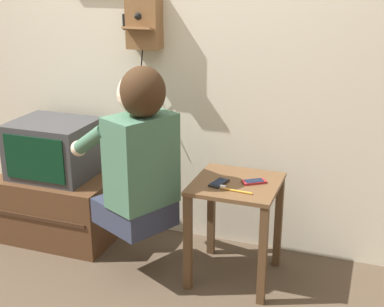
{
  "coord_description": "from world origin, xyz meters",
  "views": [
    {
      "loc": [
        1.18,
        -1.9,
        1.64
      ],
      "look_at": [
        0.29,
        0.56,
        0.71
      ],
      "focal_mm": 50.0,
      "sensor_mm": 36.0,
      "label": 1
    }
  ],
  "objects": [
    {
      "name": "person",
      "position": [
        0.03,
        0.45,
        0.74
      ],
      "size": [
        0.61,
        0.54,
        0.88
      ],
      "rotation": [
        0.0,
        0.0,
        1.11
      ],
      "color": "#2D3347",
      "rests_on": "ground_plane"
    },
    {
      "name": "cell_phone_held",
      "position": [
        0.44,
        0.56,
        0.57
      ],
      "size": [
        0.09,
        0.13,
        0.01
      ],
      "rotation": [
        0.0,
        0.0,
        -0.22
      ],
      "color": "black",
      "rests_on": "side_table"
    },
    {
      "name": "tv_stand",
      "position": [
        -0.65,
        0.71,
        0.2
      ],
      "size": [
        0.7,
        0.5,
        0.41
      ],
      "color": "#51331E",
      "rests_on": "ground_plane"
    },
    {
      "name": "wall_back",
      "position": [
        0.0,
        1.02,
        1.27
      ],
      "size": [
        6.8,
        0.05,
        2.55
      ],
      "color": "beige",
      "rests_on": "ground_plane"
    },
    {
      "name": "toothbrush",
      "position": [
        0.54,
        0.49,
        0.57
      ],
      "size": [
        0.17,
        0.02,
        0.02
      ],
      "rotation": [
        0.0,
        0.0,
        1.5
      ],
      "color": "orange",
      "rests_on": "side_table"
    },
    {
      "name": "television",
      "position": [
        -0.67,
        0.72,
        0.58
      ],
      "size": [
        0.48,
        0.41,
        0.34
      ],
      "color": "#38383A",
      "rests_on": "tv_stand"
    },
    {
      "name": "wall_phone_antique",
      "position": [
        -0.14,
        0.94,
        1.35
      ],
      "size": [
        0.23,
        0.19,
        0.75
      ],
      "color": "brown"
    },
    {
      "name": "cell_phone_spare",
      "position": [
        0.6,
        0.64,
        0.57
      ],
      "size": [
        0.14,
        0.12,
        0.01
      ],
      "rotation": [
        0.0,
        0.0,
        -0.96
      ],
      "color": "maroon",
      "rests_on": "side_table"
    },
    {
      "name": "side_table",
      "position": [
        0.52,
        0.61,
        0.43
      ],
      "size": [
        0.45,
        0.45,
        0.57
      ],
      "color": "brown",
      "rests_on": "ground_plane"
    }
  ]
}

